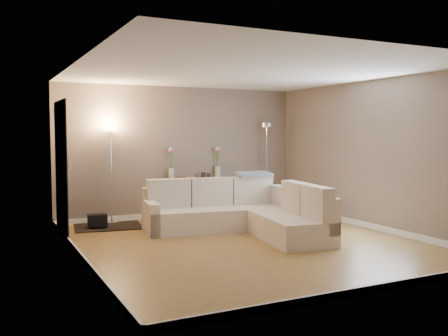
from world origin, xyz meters
name	(u,v)px	position (x,y,z in m)	size (l,w,h in m)	color
floor	(247,243)	(0.00, 0.00, -0.01)	(5.00, 5.50, 0.01)	olive
ceiling	(247,71)	(0.00, 0.00, 2.60)	(5.00, 5.50, 0.01)	white
wall_back	(181,152)	(0.00, 2.76, 1.30)	(5.00, 0.02, 2.60)	gray
wall_front	(377,170)	(0.00, -2.76, 1.30)	(5.00, 0.02, 2.60)	gray
wall_left	(78,162)	(-2.51, 0.00, 1.30)	(0.02, 5.50, 2.60)	gray
wall_right	(374,155)	(2.51, 0.00, 1.30)	(0.02, 5.50, 2.60)	gray
baseboard_back	(182,214)	(0.00, 2.73, 0.05)	(5.00, 0.03, 0.10)	white
baseboard_front	(373,289)	(0.00, -2.73, 0.05)	(5.00, 0.03, 0.10)	white
baseboard_left	(82,257)	(-2.48, 0.00, 0.05)	(0.03, 5.50, 0.10)	white
baseboard_right	(371,226)	(2.48, 0.00, 0.05)	(0.03, 5.50, 0.10)	white
doorway	(61,169)	(-2.48, 1.70, 1.10)	(0.02, 1.20, 2.20)	black
switch_plate	(70,166)	(-2.48, 0.85, 1.20)	(0.02, 0.08, 0.12)	white
sectional_sofa	(243,213)	(0.32, 0.74, 0.33)	(2.62, 2.75, 0.89)	beige
throw_blanket	(254,174)	(0.85, 1.29, 0.93)	(0.64, 0.37, 0.05)	gray
console_table	(192,196)	(0.19, 2.65, 0.42)	(1.21, 0.35, 0.74)	black
leaning_mirror	(192,161)	(0.26, 2.82, 1.11)	(0.85, 0.06, 0.67)	black
table_decor	(196,177)	(0.26, 2.63, 0.80)	(0.51, 0.11, 0.12)	orange
flower_vase_left	(171,166)	(-0.25, 2.65, 1.04)	(0.14, 0.11, 0.64)	silver
flower_vase_right	(218,164)	(0.77, 2.67, 1.04)	(0.14, 0.11, 0.64)	silver
floor_lamp_lit	(111,155)	(-1.47, 2.55, 1.27)	(0.29, 0.29, 1.80)	silver
floor_lamp_unlit	(267,149)	(1.85, 2.49, 1.34)	(0.31, 0.31, 1.89)	silver
charcoal_rug	(108,227)	(-1.62, 2.22, 0.01)	(1.17, 0.88, 0.02)	black
black_bag	(97,220)	(-1.82, 2.16, 0.14)	(0.33, 0.23, 0.21)	black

